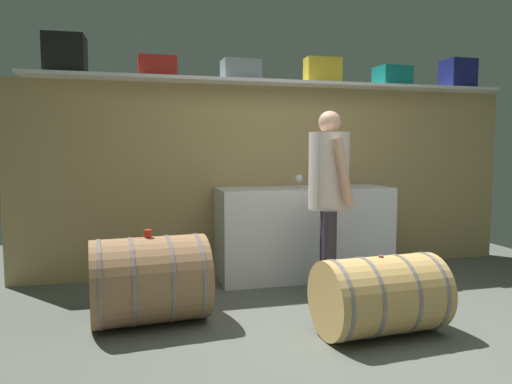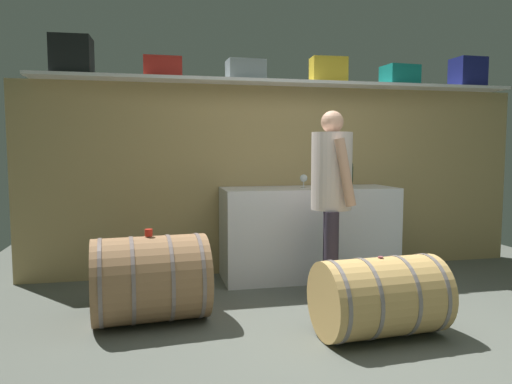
# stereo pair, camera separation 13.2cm
# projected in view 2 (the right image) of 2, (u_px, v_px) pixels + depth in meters

# --- Properties ---
(ground_plane) EXTENTS (6.68, 7.64, 0.02)m
(ground_plane) POSITION_uv_depth(u_px,v_px,m) (340.00, 323.00, 3.59)
(ground_plane) COLOR #555A52
(back_wall_panel) EXTENTS (5.48, 0.10, 1.99)m
(back_wall_panel) POSITION_uv_depth(u_px,v_px,m) (283.00, 179.00, 5.12)
(back_wall_panel) COLOR tan
(back_wall_panel) RESTS_ON ground
(high_shelf_board) EXTENTS (5.04, 0.40, 0.03)m
(high_shelf_board) POSITION_uv_depth(u_px,v_px,m) (287.00, 83.00, 4.89)
(high_shelf_board) COLOR white
(high_shelf_board) RESTS_ON back_wall_panel
(toolcase_black) EXTENTS (0.37, 0.31, 0.35)m
(toolcase_black) POSITION_uv_depth(u_px,v_px,m) (72.00, 56.00, 4.43)
(toolcase_black) COLOR black
(toolcase_black) RESTS_ON high_shelf_board
(toolcase_red) EXTENTS (0.37, 0.21, 0.20)m
(toolcase_red) POSITION_uv_depth(u_px,v_px,m) (163.00, 67.00, 4.61)
(toolcase_red) COLOR red
(toolcase_red) RESTS_ON high_shelf_board
(toolcase_grey) EXTENTS (0.39, 0.27, 0.20)m
(toolcase_grey) POSITION_uv_depth(u_px,v_px,m) (246.00, 70.00, 4.78)
(toolcase_grey) COLOR gray
(toolcase_grey) RESTS_ON high_shelf_board
(toolcase_yellow) EXTENTS (0.38, 0.22, 0.27)m
(toolcase_yellow) POSITION_uv_depth(u_px,v_px,m) (328.00, 70.00, 4.97)
(toolcase_yellow) COLOR yellow
(toolcase_yellow) RESTS_ON high_shelf_board
(toolcase_teal) EXTENTS (0.38, 0.30, 0.21)m
(toolcase_teal) POSITION_uv_depth(u_px,v_px,m) (400.00, 76.00, 5.14)
(toolcase_teal) COLOR #138078
(toolcase_teal) RESTS_ON high_shelf_board
(toolcase_navy) EXTENTS (0.33, 0.28, 0.33)m
(toolcase_navy) POSITION_uv_depth(u_px,v_px,m) (468.00, 73.00, 5.32)
(toolcase_navy) COLOR navy
(toolcase_navy) RESTS_ON high_shelf_board
(work_cabinet) EXTENTS (1.78, 0.62, 0.93)m
(work_cabinet) POSITION_uv_depth(u_px,v_px,m) (309.00, 232.00, 4.85)
(work_cabinet) COLOR white
(work_cabinet) RESTS_ON ground
(wine_bottle_dark) EXTENTS (0.07, 0.07, 0.31)m
(wine_bottle_dark) POSITION_uv_depth(u_px,v_px,m) (350.00, 174.00, 4.82)
(wine_bottle_dark) COLOR black
(wine_bottle_dark) RESTS_ON work_cabinet
(wine_glass) EXTENTS (0.08, 0.08, 0.14)m
(wine_glass) POSITION_uv_depth(u_px,v_px,m) (304.00, 179.00, 4.74)
(wine_glass) COLOR white
(wine_glass) RESTS_ON work_cabinet
(wine_barrel_near) EXTENTS (0.91, 0.73, 0.67)m
(wine_barrel_near) POSITION_uv_depth(u_px,v_px,m) (150.00, 279.00, 3.59)
(wine_barrel_near) COLOR #986E49
(wine_barrel_near) RESTS_ON ground
(wine_barrel_far) EXTENTS (0.91, 0.62, 0.57)m
(wine_barrel_far) POSITION_uv_depth(u_px,v_px,m) (380.00, 297.00, 3.31)
(wine_barrel_far) COLOR tan
(wine_barrel_far) RESTS_ON ground
(tasting_cup) EXTENTS (0.06, 0.06, 0.05)m
(tasting_cup) POSITION_uv_depth(u_px,v_px,m) (149.00, 233.00, 3.56)
(tasting_cup) COLOR red
(tasting_cup) RESTS_ON wine_barrel_near
(winemaker_pouring) EXTENTS (0.43, 0.52, 1.65)m
(winemaker_pouring) POSITION_uv_depth(u_px,v_px,m) (332.00, 185.00, 4.04)
(winemaker_pouring) COLOR #2F2837
(winemaker_pouring) RESTS_ON ground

